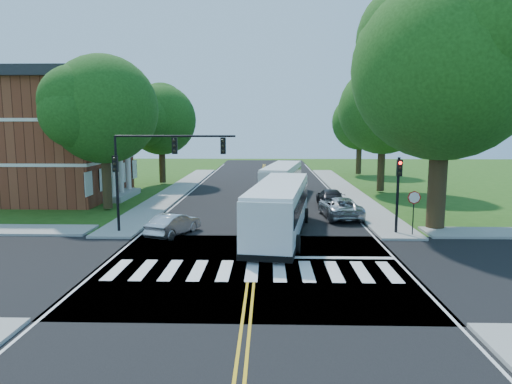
{
  "coord_description": "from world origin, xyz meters",
  "views": [
    {
      "loc": [
        0.7,
        -19.84,
        6.3
      ],
      "look_at": [
        -0.04,
        7.24,
        2.4
      ],
      "focal_mm": 32.0,
      "sensor_mm": 36.0,
      "label": 1
    }
  ],
  "objects_px": {
    "dark_sedan": "(330,198)",
    "hatchback": "(173,224)",
    "suv": "(340,207)",
    "signal_nw": "(156,160)",
    "bus_lead": "(279,208)",
    "bus_follow": "(282,180)",
    "signal_ne": "(398,185)"
  },
  "relations": [
    {
      "from": "bus_follow",
      "to": "suv",
      "type": "bearing_deg",
      "value": 120.77
    },
    {
      "from": "hatchback",
      "to": "bus_lead",
      "type": "bearing_deg",
      "value": -157.69
    },
    {
      "from": "signal_ne",
      "to": "suv",
      "type": "distance_m",
      "value": 6.06
    },
    {
      "from": "bus_lead",
      "to": "hatchback",
      "type": "bearing_deg",
      "value": 8.52
    },
    {
      "from": "signal_nw",
      "to": "dark_sedan",
      "type": "bearing_deg",
      "value": 39.82
    },
    {
      "from": "signal_nw",
      "to": "signal_ne",
      "type": "distance_m",
      "value": 14.13
    },
    {
      "from": "signal_ne",
      "to": "bus_follow",
      "type": "xyz_separation_m",
      "value": [
        -6.26,
        14.73,
        -1.44
      ]
    },
    {
      "from": "bus_lead",
      "to": "bus_follow",
      "type": "height_order",
      "value": "bus_lead"
    },
    {
      "from": "suv",
      "to": "bus_lead",
      "type": "bearing_deg",
      "value": 46.96
    },
    {
      "from": "suv",
      "to": "hatchback",
      "type": "bearing_deg",
      "value": 23.26
    },
    {
      "from": "signal_ne",
      "to": "dark_sedan",
      "type": "xyz_separation_m",
      "value": [
        -2.57,
        9.56,
        -2.26
      ]
    },
    {
      "from": "signal_nw",
      "to": "signal_ne",
      "type": "relative_size",
      "value": 1.62
    },
    {
      "from": "dark_sedan",
      "to": "hatchback",
      "type": "bearing_deg",
      "value": 44.95
    },
    {
      "from": "signal_nw",
      "to": "signal_ne",
      "type": "bearing_deg",
      "value": 0.05
    },
    {
      "from": "signal_ne",
      "to": "bus_follow",
      "type": "height_order",
      "value": "signal_ne"
    },
    {
      "from": "signal_ne",
      "to": "hatchback",
      "type": "bearing_deg",
      "value": -178.13
    },
    {
      "from": "bus_lead",
      "to": "signal_nw",
      "type": "bearing_deg",
      "value": 5.15
    },
    {
      "from": "signal_nw",
      "to": "bus_lead",
      "type": "xyz_separation_m",
      "value": [
        7.2,
        -0.34,
        -2.74
      ]
    },
    {
      "from": "signal_nw",
      "to": "bus_follow",
      "type": "bearing_deg",
      "value": 62.13
    },
    {
      "from": "bus_lead",
      "to": "suv",
      "type": "distance_m",
      "value": 6.98
    },
    {
      "from": "bus_lead",
      "to": "dark_sedan",
      "type": "xyz_separation_m",
      "value": [
        4.28,
        9.91,
        -0.93
      ]
    },
    {
      "from": "suv",
      "to": "dark_sedan",
      "type": "relative_size",
      "value": 1.09
    },
    {
      "from": "bus_follow",
      "to": "suv",
      "type": "relative_size",
      "value": 2.18
    },
    {
      "from": "hatchback",
      "to": "bus_follow",
      "type": "bearing_deg",
      "value": -92.39
    },
    {
      "from": "suv",
      "to": "dark_sedan",
      "type": "distance_m",
      "value": 4.52
    },
    {
      "from": "bus_lead",
      "to": "hatchback",
      "type": "xyz_separation_m",
      "value": [
        -6.17,
        -0.07,
        -0.98
      ]
    },
    {
      "from": "signal_ne",
      "to": "bus_follow",
      "type": "bearing_deg",
      "value": 113.01
    },
    {
      "from": "signal_ne",
      "to": "hatchback",
      "type": "distance_m",
      "value": 13.23
    },
    {
      "from": "signal_nw",
      "to": "hatchback",
      "type": "height_order",
      "value": "signal_nw"
    },
    {
      "from": "signal_ne",
      "to": "hatchback",
      "type": "height_order",
      "value": "signal_ne"
    },
    {
      "from": "bus_follow",
      "to": "bus_lead",
      "type": "bearing_deg",
      "value": 97.38
    },
    {
      "from": "signal_nw",
      "to": "hatchback",
      "type": "xyz_separation_m",
      "value": [
        1.04,
        -0.41,
        -3.72
      ]
    }
  ]
}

